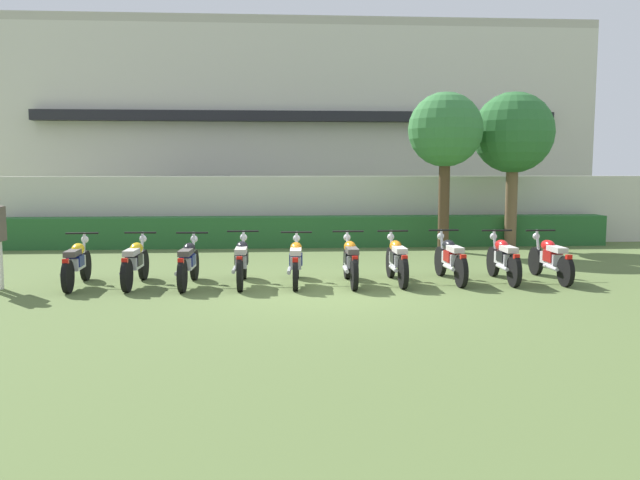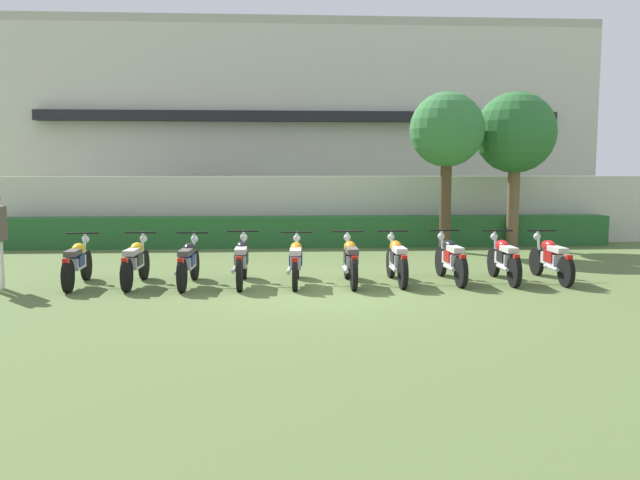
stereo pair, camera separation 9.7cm
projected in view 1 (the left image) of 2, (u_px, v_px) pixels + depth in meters
ground at (324, 290)px, 11.62m from camera, size 60.00×60.00×0.00m
building at (295, 128)px, 26.46m from camera, size 21.89×6.50×7.50m
compound_wall at (305, 210)px, 18.63m from camera, size 20.80×0.30×1.92m
hedge_row at (306, 232)px, 18.00m from camera, size 16.64×0.70×0.83m
parked_car at (192, 206)px, 20.98m from camera, size 4.64×2.39×1.89m
tree_near_inspector at (445, 132)px, 16.75m from camera, size 1.90×1.90×4.08m
tree_far_side at (513, 134)px, 17.48m from camera, size 2.15×2.15×4.16m
motorcycle_in_row_0 at (77, 263)px, 11.96m from camera, size 0.60×1.88×0.95m
motorcycle_in_row_1 at (135, 262)px, 12.05m from camera, size 0.60×1.89×0.95m
motorcycle_in_row_2 at (188, 262)px, 12.02m from camera, size 0.60×1.89×0.95m
motorcycle_in_row_3 at (242, 261)px, 12.14m from camera, size 0.60×1.94×0.97m
motorcycle_in_row_4 at (296, 261)px, 12.22m from camera, size 0.60×1.92×0.94m
motorcycle_in_row_5 at (350, 260)px, 12.21m from camera, size 0.60×1.86×0.96m
motorcycle_in_row_6 at (397, 259)px, 12.34m from camera, size 0.60×1.83×0.96m
motorcycle_in_row_7 at (450, 258)px, 12.50m from camera, size 0.60×1.90×0.95m
motorcycle_in_row_8 at (503, 258)px, 12.50m from camera, size 0.60×1.81×0.95m
motorcycle_in_row_9 at (550, 258)px, 12.60m from camera, size 0.60×1.90×0.94m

